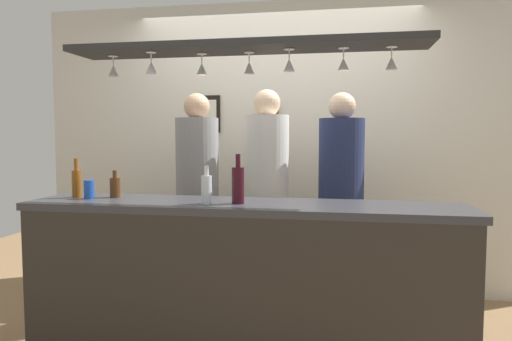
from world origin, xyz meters
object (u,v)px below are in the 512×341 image
picture_frame_caricature (206,114)px  bottle_soda_clear (207,189)px  person_middle_white_patterned_shirt (267,180)px  bottle_beer_amber_tall (77,182)px  bottle_beer_brown_stubby (115,187)px  person_right_navy_shirt (341,184)px  bottle_wine_dark_red (238,184)px  drink_can (89,189)px  person_left_grey_shirt (197,180)px  picture_frame_crest (269,117)px

picture_frame_caricature → bottle_soda_clear: bearing=-73.7°
person_middle_white_patterned_shirt → bottle_beer_amber_tall: (-1.16, -0.76, 0.03)m
person_middle_white_patterned_shirt → bottle_beer_amber_tall: person_middle_white_patterned_shirt is taller
person_middle_white_patterned_shirt → bottle_beer_brown_stubby: bearing=-142.2°
person_right_navy_shirt → bottle_wine_dark_red: bearing=-126.1°
person_middle_white_patterned_shirt → drink_can: (-1.04, -0.80, -0.01)m
person_middle_white_patterned_shirt → picture_frame_caricature: (-0.67, 0.61, 0.54)m
bottle_beer_brown_stubby → bottle_beer_amber_tall: (-0.25, -0.05, 0.03)m
bottle_wine_dark_red → drink_can: 1.00m
bottle_beer_amber_tall → drink_can: bottle_beer_amber_tall is taller
person_middle_white_patterned_shirt → person_left_grey_shirt: bearing=180.0°
person_middle_white_patterned_shirt → picture_frame_caricature: 1.05m
bottle_wine_dark_red → picture_frame_caricature: bearing=113.2°
picture_frame_caricature → bottle_beer_amber_tall: bearing=-109.7°
person_right_navy_shirt → bottle_beer_amber_tall: size_ratio=6.64×
person_middle_white_patterned_shirt → bottle_beer_amber_tall: 1.38m
person_left_grey_shirt → bottle_beer_brown_stubby: 0.79m
bottle_soda_clear → picture_frame_caricature: (-0.44, 1.50, 0.52)m
person_left_grey_shirt → bottle_beer_amber_tall: bearing=-128.0°
bottle_beer_amber_tall → bottle_wine_dark_red: bearing=-4.0°
person_middle_white_patterned_shirt → person_right_navy_shirt: size_ratio=1.02×
person_right_navy_shirt → picture_frame_caricature: bearing=153.6°
bottle_soda_clear → bottle_beer_brown_stubby: bearing=165.3°
person_right_navy_shirt → bottle_wine_dark_red: size_ratio=5.76×
bottle_wine_dark_red → picture_frame_crest: bearing=91.6°
bottle_beer_brown_stubby → bottle_wine_dark_red: bearing=-8.6°
picture_frame_caricature → drink_can: bearing=-105.1°
person_middle_white_patterned_shirt → bottle_beer_brown_stubby: person_middle_white_patterned_shirt is taller
person_right_navy_shirt → picture_frame_caricature: picture_frame_caricature is taller
bottle_soda_clear → picture_frame_caricature: picture_frame_caricature is taller
bottle_beer_brown_stubby → drink_can: size_ratio=1.48×
bottle_beer_brown_stubby → bottle_wine_dark_red: size_ratio=0.60×
person_left_grey_shirt → picture_frame_crest: size_ratio=6.69×
person_right_navy_shirt → drink_can: 1.80m
person_middle_white_patterned_shirt → picture_frame_crest: person_middle_white_patterned_shirt is taller
bottle_beer_amber_tall → picture_frame_crest: (1.07, 1.37, 0.48)m
person_left_grey_shirt → person_middle_white_patterned_shirt: size_ratio=0.99×
picture_frame_caricature → picture_frame_crest: 0.58m
person_left_grey_shirt → person_right_navy_shirt: person_left_grey_shirt is taller
bottle_beer_brown_stubby → bottle_beer_amber_tall: size_ratio=0.69×
bottle_wine_dark_red → person_right_navy_shirt: bearing=53.9°
drink_can → picture_frame_caricature: (0.38, 1.41, 0.55)m
drink_can → picture_frame_crest: 1.79m
bottle_beer_brown_stubby → bottle_beer_amber_tall: 0.25m
bottle_beer_brown_stubby → picture_frame_crest: size_ratio=0.69×
person_left_grey_shirt → drink_can: size_ratio=14.25×
drink_can → picture_frame_crest: (0.96, 1.41, 0.52)m
person_right_navy_shirt → bottle_beer_brown_stubby: bearing=-154.5°
person_middle_white_patterned_shirt → picture_frame_crest: size_ratio=6.77×
person_left_grey_shirt → picture_frame_crest: 0.94m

